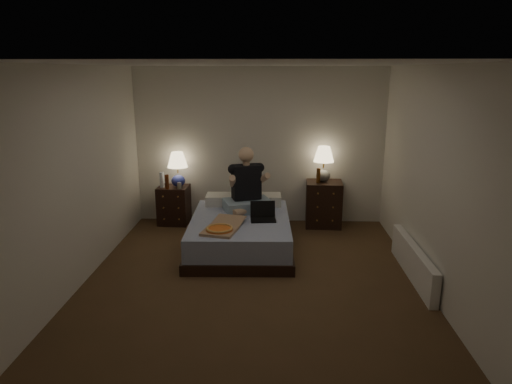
{
  "coord_description": "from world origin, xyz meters",
  "views": [
    {
      "loc": [
        0.24,
        -5.02,
        2.44
      ],
      "look_at": [
        0.0,
        0.9,
        0.85
      ],
      "focal_mm": 32.0,
      "sensor_mm": 36.0,
      "label": 1
    }
  ],
  "objects_px": {
    "lamp_right": "(324,164)",
    "beer_bottle_right": "(318,176)",
    "nightstand_left": "(174,205)",
    "person": "(247,180)",
    "soda_can": "(179,186)",
    "pizza_box": "(219,230)",
    "nightstand_right": "(323,204)",
    "water_bottle": "(162,180)",
    "bed": "(240,233)",
    "beer_bottle_left": "(167,182)",
    "lamp_left": "(178,169)",
    "radiator": "(413,262)",
    "laptop": "(263,212)"
  },
  "relations": [
    {
      "from": "bed",
      "to": "radiator",
      "type": "bearing_deg",
      "value": -22.89
    },
    {
      "from": "lamp_left",
      "to": "person",
      "type": "bearing_deg",
      "value": -31.65
    },
    {
      "from": "nightstand_left",
      "to": "pizza_box",
      "type": "distance_m",
      "value": 1.91
    },
    {
      "from": "pizza_box",
      "to": "radiator",
      "type": "bearing_deg",
      "value": 6.67
    },
    {
      "from": "nightstand_right",
      "to": "person",
      "type": "height_order",
      "value": "person"
    },
    {
      "from": "nightstand_right",
      "to": "beer_bottle_right",
      "type": "relative_size",
      "value": 3.16
    },
    {
      "from": "nightstand_left",
      "to": "person",
      "type": "distance_m",
      "value": 1.55
    },
    {
      "from": "nightstand_left",
      "to": "laptop",
      "type": "distance_m",
      "value": 1.9
    },
    {
      "from": "water_bottle",
      "to": "radiator",
      "type": "bearing_deg",
      "value": -27.78
    },
    {
      "from": "soda_can",
      "to": "pizza_box",
      "type": "relative_size",
      "value": 0.13
    },
    {
      "from": "bed",
      "to": "soda_can",
      "type": "relative_size",
      "value": 17.99
    },
    {
      "from": "nightstand_right",
      "to": "person",
      "type": "bearing_deg",
      "value": -146.55
    },
    {
      "from": "person",
      "to": "water_bottle",
      "type": "bearing_deg",
      "value": 136.95
    },
    {
      "from": "bed",
      "to": "lamp_left",
      "type": "bearing_deg",
      "value": 133.46
    },
    {
      "from": "lamp_left",
      "to": "person",
      "type": "distance_m",
      "value": 1.35
    },
    {
      "from": "beer_bottle_left",
      "to": "pizza_box",
      "type": "xyz_separation_m",
      "value": [
        1.0,
        -1.49,
        -0.25
      ]
    },
    {
      "from": "soda_can",
      "to": "person",
      "type": "relative_size",
      "value": 0.11
    },
    {
      "from": "radiator",
      "to": "lamp_left",
      "type": "bearing_deg",
      "value": 149.48
    },
    {
      "from": "water_bottle",
      "to": "radiator",
      "type": "height_order",
      "value": "water_bottle"
    },
    {
      "from": "person",
      "to": "bed",
      "type": "bearing_deg",
      "value": -120.8
    },
    {
      "from": "water_bottle",
      "to": "bed",
      "type": "bearing_deg",
      "value": -36.99
    },
    {
      "from": "bed",
      "to": "lamp_right",
      "type": "relative_size",
      "value": 3.21
    },
    {
      "from": "laptop",
      "to": "water_bottle",
      "type": "bearing_deg",
      "value": 141.68
    },
    {
      "from": "soda_can",
      "to": "beer_bottle_left",
      "type": "bearing_deg",
      "value": -171.5
    },
    {
      "from": "bed",
      "to": "beer_bottle_left",
      "type": "relative_size",
      "value": 7.82
    },
    {
      "from": "nightstand_left",
      "to": "person",
      "type": "xyz_separation_m",
      "value": [
        1.24,
        -0.71,
        0.6
      ]
    },
    {
      "from": "bed",
      "to": "beer_bottle_left",
      "type": "height_order",
      "value": "beer_bottle_left"
    },
    {
      "from": "lamp_left",
      "to": "laptop",
      "type": "distance_m",
      "value": 1.84
    },
    {
      "from": "nightstand_right",
      "to": "water_bottle",
      "type": "height_order",
      "value": "water_bottle"
    },
    {
      "from": "radiator",
      "to": "lamp_right",
      "type": "bearing_deg",
      "value": 115.63
    },
    {
      "from": "water_bottle",
      "to": "beer_bottle_left",
      "type": "xyz_separation_m",
      "value": [
        0.1,
        -0.1,
        -0.01
      ]
    },
    {
      "from": "nightstand_right",
      "to": "beer_bottle_left",
      "type": "relative_size",
      "value": 3.16
    },
    {
      "from": "lamp_left",
      "to": "lamp_right",
      "type": "height_order",
      "value": "lamp_right"
    },
    {
      "from": "lamp_right",
      "to": "beer_bottle_right",
      "type": "relative_size",
      "value": 2.43
    },
    {
      "from": "lamp_right",
      "to": "pizza_box",
      "type": "height_order",
      "value": "lamp_right"
    },
    {
      "from": "water_bottle",
      "to": "lamp_right",
      "type": "bearing_deg",
      "value": 1.61
    },
    {
      "from": "laptop",
      "to": "nightstand_right",
      "type": "bearing_deg",
      "value": 45.64
    },
    {
      "from": "laptop",
      "to": "beer_bottle_left",
      "type": "bearing_deg",
      "value": 142.44
    },
    {
      "from": "lamp_right",
      "to": "person",
      "type": "distance_m",
      "value": 1.37
    },
    {
      "from": "pizza_box",
      "to": "lamp_right",
      "type": "bearing_deg",
      "value": 61.2
    },
    {
      "from": "nightstand_right",
      "to": "bed",
      "type": "bearing_deg",
      "value": -137.17
    },
    {
      "from": "beer_bottle_left",
      "to": "radiator",
      "type": "relative_size",
      "value": 0.14
    },
    {
      "from": "lamp_left",
      "to": "lamp_right",
      "type": "relative_size",
      "value": 1.0
    },
    {
      "from": "person",
      "to": "nightstand_left",
      "type": "bearing_deg",
      "value": 131.67
    },
    {
      "from": "nightstand_left",
      "to": "nightstand_right",
      "type": "height_order",
      "value": "nightstand_right"
    },
    {
      "from": "bed",
      "to": "nightstand_right",
      "type": "height_order",
      "value": "nightstand_right"
    },
    {
      "from": "bed",
      "to": "laptop",
      "type": "distance_m",
      "value": 0.48
    },
    {
      "from": "nightstand_left",
      "to": "laptop",
      "type": "relative_size",
      "value": 1.83
    },
    {
      "from": "water_bottle",
      "to": "person",
      "type": "bearing_deg",
      "value": -24.5
    },
    {
      "from": "nightstand_left",
      "to": "beer_bottle_left",
      "type": "height_order",
      "value": "beer_bottle_left"
    }
  ]
}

